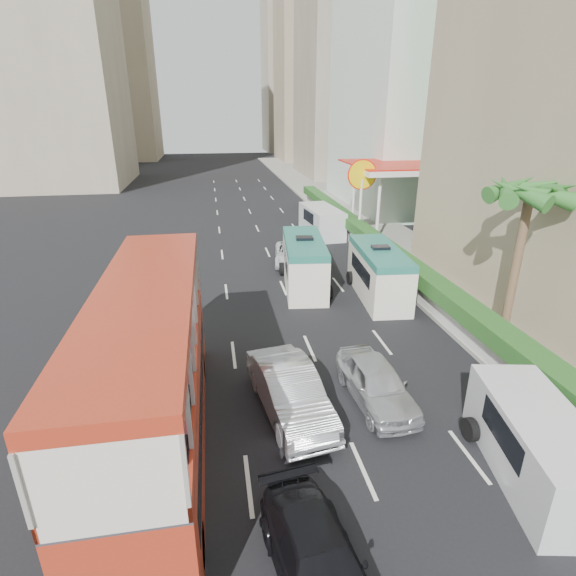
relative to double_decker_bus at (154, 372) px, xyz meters
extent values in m
plane|color=black|center=(6.00, 0.00, -2.53)|extent=(200.00, 200.00, 0.00)
cube|color=#AC2E18|center=(0.00, 0.00, 0.00)|extent=(2.50, 11.00, 5.06)
imported|color=silver|center=(4.03, 0.88, -2.53)|extent=(2.47, 5.16, 1.63)
imported|color=silver|center=(7.04, 1.02, -2.53)|extent=(2.01, 4.41, 1.46)
imported|color=silver|center=(6.85, 16.30, -2.53)|extent=(2.81, 4.88, 1.28)
cube|color=silver|center=(6.79, 12.08, -1.15)|extent=(2.77, 6.42, 2.76)
cube|color=silver|center=(10.40, 9.99, -1.20)|extent=(2.51, 6.15, 2.66)
cube|color=silver|center=(10.08, -2.91, -1.54)|extent=(2.88, 5.23, 1.98)
cube|color=silver|center=(10.48, 23.05, -1.43)|extent=(2.68, 5.68, 2.20)
cube|color=#99968C|center=(15.00, 25.00, -2.44)|extent=(6.00, 120.00, 0.18)
cube|color=silver|center=(12.20, 14.00, -1.85)|extent=(0.30, 44.00, 1.00)
cube|color=#2D6626|center=(12.20, 14.00, -1.00)|extent=(1.10, 44.00, 0.70)
cylinder|color=brown|center=(13.80, 4.00, 0.85)|extent=(0.36, 0.36, 6.40)
cube|color=silver|center=(16.00, 23.00, 0.22)|extent=(6.50, 8.00, 5.50)
cube|color=tan|center=(23.00, 82.00, 19.47)|extent=(14.00, 14.00, 44.00)
cube|color=tan|center=(23.00, 104.00, 17.47)|extent=(14.00, 14.00, 40.00)
cube|color=tan|center=(-16.00, 90.00, 20.47)|extent=(16.00, 16.00, 46.00)
camera|label=1|loc=(1.88, -11.29, 6.81)|focal=28.00mm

